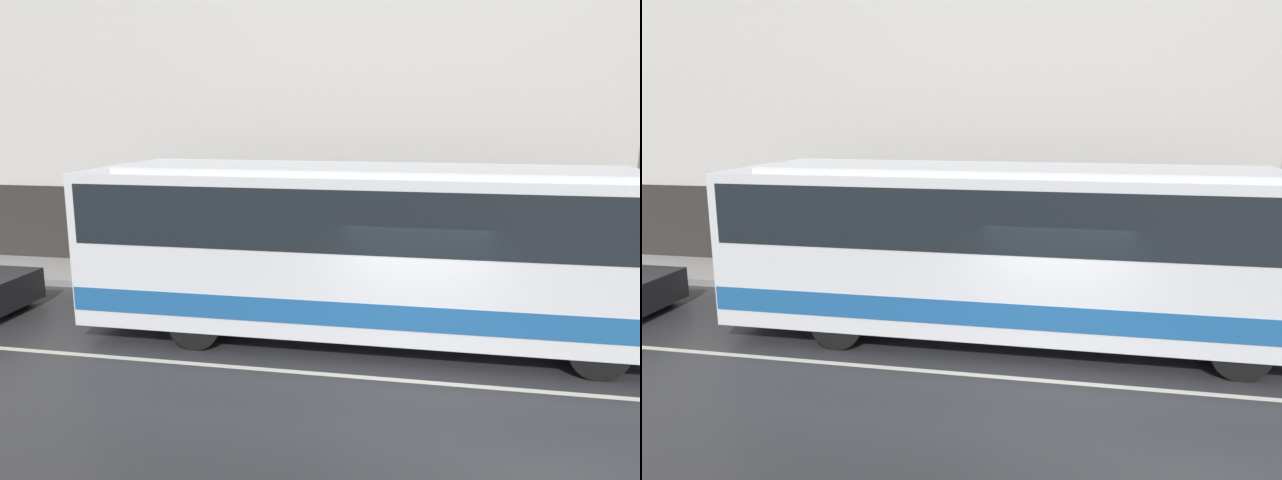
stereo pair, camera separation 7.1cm
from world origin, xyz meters
TOP-DOWN VIEW (x-y plane):
  - ground_plane at (0.00, 0.00)m, footprint 60.00×60.00m
  - sidewalk at (0.00, 5.13)m, footprint 60.00×2.26m
  - building_facade at (0.00, 6.41)m, footprint 60.00×0.35m
  - lane_stripe at (0.00, 0.00)m, footprint 54.00×0.14m
  - transit_bus at (-0.90, 1.80)m, footprint 11.16×2.49m
  - pedestrian_waiting at (-3.40, 5.82)m, footprint 0.36×0.36m

SIDE VIEW (x-z plane):
  - ground_plane at x=0.00m, z-range 0.00..0.00m
  - lane_stripe at x=0.00m, z-range 0.00..0.01m
  - sidewalk at x=0.00m, z-range 0.00..0.17m
  - pedestrian_waiting at x=-3.40m, z-range 0.12..1.86m
  - transit_bus at x=-0.90m, z-range 0.22..3.62m
  - building_facade at x=0.00m, z-range -0.16..8.97m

